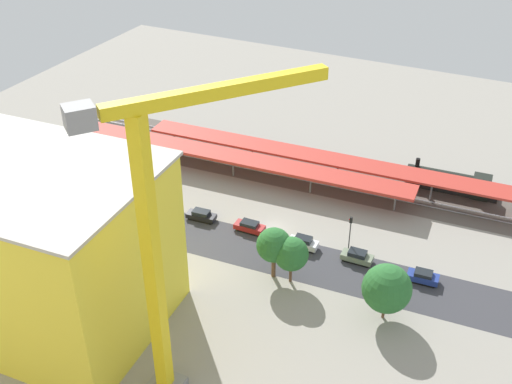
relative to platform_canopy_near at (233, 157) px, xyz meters
name	(u,v)px	position (x,y,z in m)	size (l,w,h in m)	color
ground_plane	(274,228)	(-12.79, 11.40, -3.74)	(153.10, 153.10, 0.00)	gray
rail_bed	(318,172)	(-12.79, -7.70, -3.74)	(95.69, 14.86, 0.01)	#5B544C
street_asphalt	(257,250)	(-12.79, 17.28, -3.74)	(95.69, 9.00, 0.01)	#38383D
track_rails	(318,171)	(-12.79, -7.70, -3.56)	(95.56, 13.50, 0.12)	#9E9EA8
platform_canopy_near	(233,157)	(0.00, 0.00, 0.00)	(62.29, 7.91, 4.01)	#B73328
platform_canopy_far	(338,161)	(-16.76, -6.06, 0.23)	(69.72, 8.24, 4.19)	#B73328
locomotive	(453,182)	(-35.05, -11.14, -1.98)	(14.98, 3.30, 4.89)	black
parked_car_0	(423,277)	(-35.98, 14.01, -2.99)	(4.29, 2.16, 1.67)	black
parked_car_1	(357,257)	(-26.63, 13.61, -2.98)	(4.45, 1.99, 1.72)	black
parked_car_2	(303,243)	(-18.61, 13.94, -2.93)	(4.36, 1.94, 1.83)	black
parked_car_3	(250,227)	(-9.77, 13.54, -3.01)	(4.62, 1.93, 1.61)	black
parked_car_4	(201,216)	(-1.69, 14.02, -3.03)	(4.72, 2.20, 1.61)	black
parked_car_5	(155,202)	(6.83, 13.92, -2.99)	(4.77, 2.02, 1.71)	black
parked_car_6	(112,189)	(15.43, 13.57, -3.01)	(4.74, 2.13, 1.67)	black
construction_building	(35,247)	(5.28, 40.43, 6.53)	(29.00, 20.78, 20.54)	yellow
construction_roof_slab	(17,171)	(5.28, 40.43, 17.00)	(29.60, 21.38, 0.40)	#B7B2A8
tower_crane	(166,237)	(-15.73, 43.42, 16.57)	(16.05, 19.59, 34.94)	gray
box_truck_0	(107,225)	(9.12, 23.36, -2.14)	(9.71, 2.74, 3.26)	black
street_tree_0	(387,288)	(-33.09, 23.07, 0.96)	(6.15, 6.15, 7.78)	brown
street_tree_1	(85,196)	(13.56, 22.06, 1.03)	(5.01, 5.01, 7.28)	brown
street_tree_2	(291,254)	(-19.88, 21.66, 0.88)	(4.62, 4.62, 6.94)	brown
street_tree_3	(55,189)	(18.75, 22.68, 1.18)	(4.47, 4.47, 7.19)	brown
street_tree_4	(274,245)	(-17.36, 21.64, 1.48)	(4.73, 4.73, 7.62)	brown
street_tree_5	(71,191)	(16.29, 21.95, 1.03)	(4.69, 4.69, 7.13)	brown
traffic_light	(350,230)	(-24.94, 12.41, 0.42)	(0.50, 0.36, 6.24)	#333333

